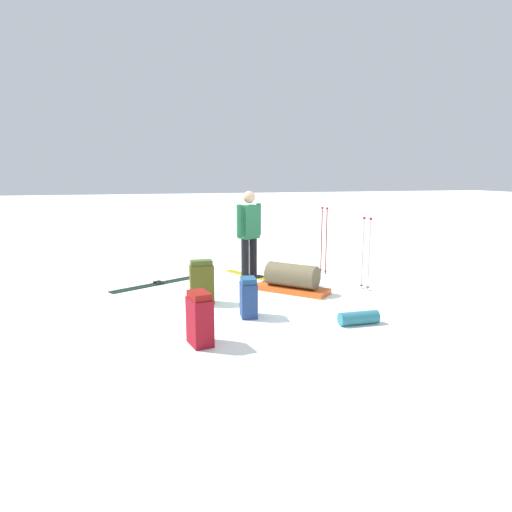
# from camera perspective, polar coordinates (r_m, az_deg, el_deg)

# --- Properties ---
(ground_plane) EXTENTS (80.00, 80.00, 0.00)m
(ground_plane) POSITION_cam_1_polar(r_m,az_deg,el_deg) (7.34, 0.00, -5.38)
(ground_plane) COLOR white
(skier_standing) EXTENTS (0.35, 0.51, 1.70)m
(skier_standing) POSITION_cam_1_polar(r_m,az_deg,el_deg) (8.10, -0.89, 3.00)
(skier_standing) COLOR black
(skier_standing) RESTS_ON ground_plane
(ski_pair_near) EXTENTS (1.71, 1.01, 0.05)m
(ski_pair_near) POSITION_cam_1_polar(r_m,az_deg,el_deg) (8.71, 0.29, -2.76)
(ski_pair_near) COLOR #AEA21A
(ski_pair_near) RESTS_ON ground_plane
(ski_pair_far) EXTENTS (1.03, 1.74, 0.05)m
(ski_pair_far) POSITION_cam_1_polar(r_m,az_deg,el_deg) (8.44, -12.32, -3.44)
(ski_pair_far) COLOR black
(ski_pair_far) RESTS_ON ground_plane
(backpack_large_dark) EXTENTS (0.22, 0.37, 0.69)m
(backpack_large_dark) POSITION_cam_1_polar(r_m,az_deg,el_deg) (7.03, -6.92, -3.34)
(backpack_large_dark) COLOR #4D4815
(backpack_large_dark) RESTS_ON ground_plane
(backpack_bright) EXTENTS (0.40, 0.29, 0.64)m
(backpack_bright) POSITION_cam_1_polar(r_m,az_deg,el_deg) (5.36, -7.18, -7.97)
(backpack_bright) COLOR maroon
(backpack_bright) RESTS_ON ground_plane
(backpack_small_spare) EXTENTS (0.34, 0.26, 0.57)m
(backpack_small_spare) POSITION_cam_1_polar(r_m,az_deg,el_deg) (6.34, -0.96, -5.34)
(backpack_small_spare) COLOR navy
(backpack_small_spare) RESTS_ON ground_plane
(ski_poles_planted_near) EXTENTS (0.21, 0.11, 1.35)m
(ski_poles_planted_near) POSITION_cam_1_polar(r_m,az_deg,el_deg) (9.12, 8.65, 2.42)
(ski_poles_planted_near) COLOR maroon
(ski_poles_planted_near) RESTS_ON ground_plane
(ski_poles_planted_far) EXTENTS (0.21, 0.11, 1.28)m
(ski_poles_planted_far) POSITION_cam_1_polar(r_m,az_deg,el_deg) (7.96, 13.84, 0.79)
(ski_poles_planted_far) COLOR #AEB2C7
(ski_poles_planted_far) RESTS_ON ground_plane
(gear_sled) EXTENTS (1.23, 1.20, 0.49)m
(gear_sled) POSITION_cam_1_polar(r_m,az_deg,el_deg) (7.70, 4.62, -2.94)
(gear_sled) COLOR #D9531A
(gear_sled) RESTS_ON ground_plane
(sleeping_mat_rolled) EXTENTS (0.19, 0.55, 0.18)m
(sleeping_mat_rolled) POSITION_cam_1_polar(r_m,az_deg,el_deg) (6.23, 12.95, -7.69)
(sleeping_mat_rolled) COLOR teal
(sleeping_mat_rolled) RESTS_ON ground_plane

